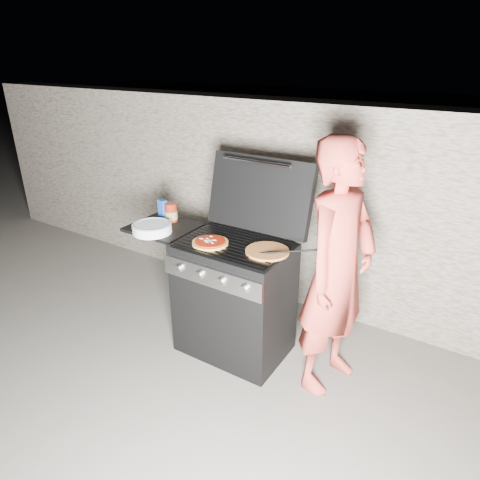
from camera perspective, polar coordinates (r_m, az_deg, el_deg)
The scene contains 10 objects.
ground at distance 3.52m, azimuth -0.71°, elevation -14.11°, with size 50.00×50.00×0.00m, color #615C54.
stone_wall at distance 3.91m, azimuth 7.63°, elevation 4.76°, with size 8.00×0.35×1.80m, color gray.
gas_grill at distance 3.38m, azimuth -4.33°, elevation -6.58°, with size 1.34×0.79×0.91m, color black, non-canonical shape.
pizza_topped at distance 3.04m, azimuth -4.00°, elevation -0.29°, with size 0.26×0.26×0.03m, color tan, non-canonical shape.
pizza_plain at distance 2.91m, azimuth 3.66°, elevation -1.50°, with size 0.30×0.30×0.02m, color orange.
sauce_jar at distance 3.49m, azimuth -9.19°, elevation 3.68°, with size 0.10×0.10×0.15m, color maroon.
blue_carton at distance 3.54m, azimuth -10.28°, elevation 4.02°, with size 0.08×0.04×0.16m, color #1A47A0.
plate_stack at distance 3.31m, azimuth -11.64°, elevation 1.55°, with size 0.30×0.30×0.07m, color white.
person at distance 2.84m, azimuth 12.87°, elevation -4.02°, with size 0.63×0.41×1.73m, color #BA3D31.
tongs at distance 2.83m, azimuth 6.52°, elevation -1.42°, with size 0.01×0.01×0.52m, color black.
Camera 1 is at (1.51, -2.32, 2.17)m, focal length 32.00 mm.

